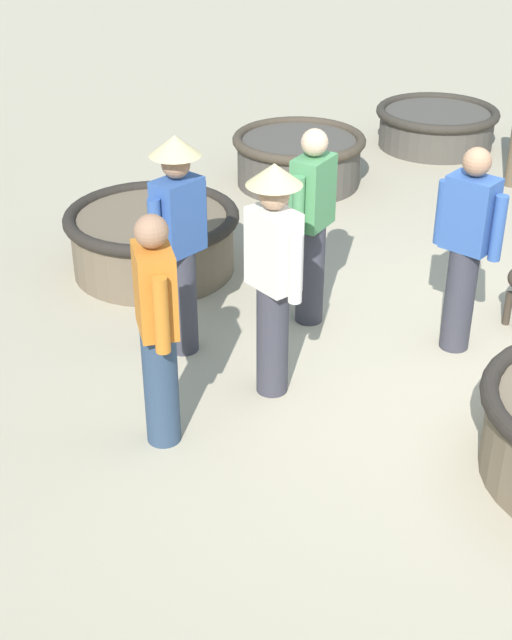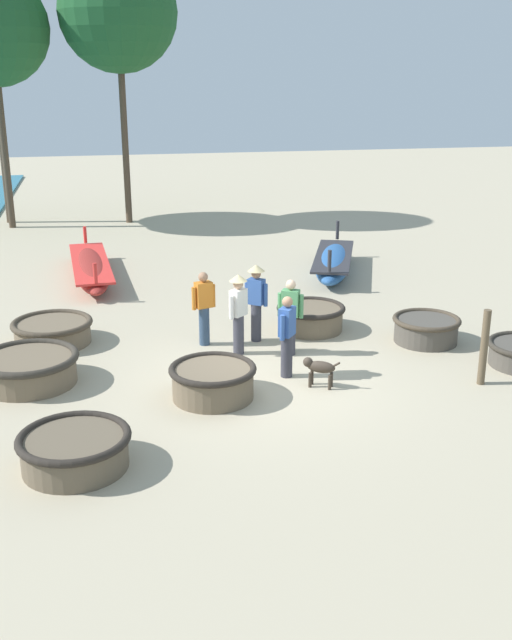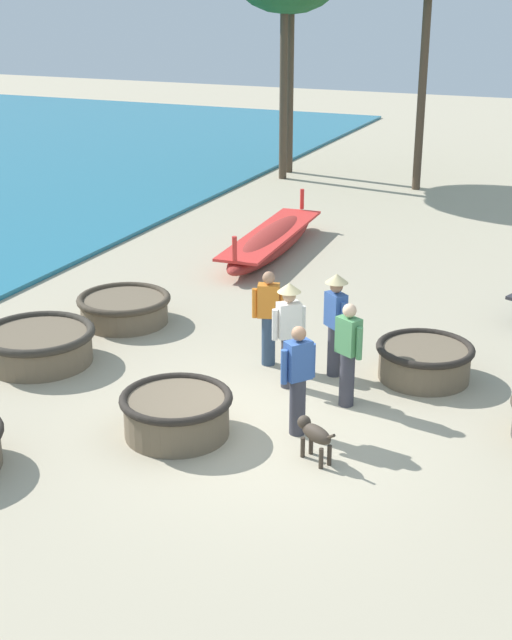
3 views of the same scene
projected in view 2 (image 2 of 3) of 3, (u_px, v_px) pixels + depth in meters
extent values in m
plane|color=tan|center=(265.00, 381.00, 13.90)|extent=(80.00, 80.00, 0.00)
cylinder|color=#4C473F|center=(426.00, 331.00, 15.83)|extent=(1.33, 1.33, 0.49)
torus|color=#42382B|center=(427.00, 320.00, 15.75)|extent=(1.43, 1.43, 0.11)
cylinder|color=brown|center=(53.00, 333.00, 15.75)|extent=(1.57, 1.57, 0.45)
torus|color=#42382B|center=(52.00, 323.00, 15.68)|extent=(1.69, 1.69, 0.13)
cylinder|color=brown|center=(311.00, 319.00, 16.56)|extent=(1.41, 1.41, 0.51)
torus|color=#28231E|center=(311.00, 308.00, 16.47)|extent=(1.52, 1.52, 0.11)
cylinder|color=brown|center=(29.00, 371.00, 13.70)|extent=(1.71, 1.71, 0.51)
torus|color=#332D26|center=(27.00, 358.00, 13.62)|extent=(1.85, 1.85, 0.14)
cylinder|color=brown|center=(75.00, 452.00, 10.80)|extent=(1.53, 1.53, 0.48)
torus|color=#28231E|center=(74.00, 438.00, 10.73)|extent=(1.65, 1.65, 0.12)
cylinder|color=brown|center=(213.00, 383.00, 13.11)|extent=(1.43, 1.43, 0.54)
torus|color=#28231E|center=(213.00, 369.00, 13.03)|extent=(1.54, 1.54, 0.11)
ellipsoid|color=#285693|center=(333.00, 263.00, 21.12)|extent=(2.40, 4.33, 0.62)
cube|color=#2D2D33|center=(333.00, 256.00, 21.05)|extent=(2.32, 4.02, 0.06)
cylinder|color=#2D2D33|center=(338.00, 230.00, 22.78)|extent=(0.10, 0.10, 0.56)
cylinder|color=#2D2D33|center=(329.00, 261.00, 19.10)|extent=(0.10, 0.10, 0.56)
ellipsoid|color=maroon|center=(91.00, 269.00, 20.64)|extent=(1.24, 5.12, 0.55)
cube|color=red|center=(90.00, 262.00, 20.58)|extent=(1.26, 4.72, 0.06)
cylinder|color=red|center=(85.00, 235.00, 22.62)|extent=(0.10, 0.10, 0.50)
cylinder|color=red|center=(95.00, 273.00, 18.35)|extent=(0.10, 0.10, 0.50)
cylinder|color=#383842|center=(287.00, 356.00, 13.98)|extent=(0.22, 0.22, 0.82)
cube|color=#33569E|center=(287.00, 322.00, 13.77)|extent=(0.38, 0.40, 0.54)
sphere|color=#A37556|center=(287.00, 302.00, 13.64)|extent=(0.20, 0.20, 0.20)
cylinder|color=#33569E|center=(282.00, 328.00, 13.59)|extent=(0.09, 0.09, 0.48)
cylinder|color=#33569E|center=(292.00, 321.00, 13.97)|extent=(0.09, 0.09, 0.48)
cylinder|color=#383842|center=(290.00, 335.00, 15.07)|extent=(0.22, 0.22, 0.82)
cube|color=#4C8E56|center=(291.00, 303.00, 14.86)|extent=(0.40, 0.36, 0.54)
sphere|color=#DBB28E|center=(291.00, 285.00, 14.74)|extent=(0.20, 0.20, 0.20)
cylinder|color=#4C8E56|center=(280.00, 305.00, 14.93)|extent=(0.09, 0.09, 0.48)
cylinder|color=#4C8E56|center=(301.00, 306.00, 14.81)|extent=(0.09, 0.09, 0.48)
cylinder|color=#383842|center=(256.00, 322.00, 15.85)|extent=(0.22, 0.22, 0.82)
cube|color=#33569E|center=(256.00, 292.00, 15.63)|extent=(0.40, 0.38, 0.54)
sphere|color=#A37556|center=(256.00, 274.00, 15.51)|extent=(0.20, 0.20, 0.20)
cylinder|color=#33569E|center=(247.00, 292.00, 15.74)|extent=(0.09, 0.09, 0.48)
cylinder|color=#33569E|center=(266.00, 295.00, 15.55)|extent=(0.09, 0.09, 0.48)
cone|color=#D1BC84|center=(256.00, 268.00, 15.47)|extent=(0.36, 0.36, 0.14)
cylinder|color=#2D425B|center=(204.00, 326.00, 15.62)|extent=(0.22, 0.22, 0.82)
cube|color=orange|center=(204.00, 295.00, 15.41)|extent=(0.39, 0.31, 0.54)
sphere|color=#A37556|center=(203.00, 277.00, 15.29)|extent=(0.20, 0.20, 0.20)
cylinder|color=orange|center=(194.00, 299.00, 15.32)|extent=(0.09, 0.09, 0.48)
cylinder|color=orange|center=(213.00, 296.00, 15.52)|extent=(0.09, 0.09, 0.48)
cylinder|color=#383842|center=(239.00, 335.00, 15.11)|extent=(0.22, 0.22, 0.82)
cube|color=silver|center=(238.00, 302.00, 14.90)|extent=(0.40, 0.39, 0.54)
sphere|color=tan|center=(238.00, 284.00, 14.78)|extent=(0.20, 0.20, 0.20)
cylinder|color=silver|center=(245.00, 302.00, 15.08)|extent=(0.09, 0.09, 0.48)
cylinder|color=silver|center=(232.00, 307.00, 14.74)|extent=(0.09, 0.09, 0.48)
cone|color=#D1BC84|center=(238.00, 278.00, 14.74)|extent=(0.36, 0.36, 0.14)
ellipsoid|color=#3D3328|center=(321.00, 367.00, 13.52)|extent=(0.55, 0.43, 0.22)
sphere|color=#3D3328|center=(308.00, 362.00, 13.57)|extent=(0.18, 0.18, 0.18)
cylinder|color=#3D3328|center=(335.00, 366.00, 13.42)|extent=(0.20, 0.14, 0.16)
cylinder|color=#3D3328|center=(310.00, 380.00, 13.59)|extent=(0.06, 0.06, 0.28)
cylinder|color=#3D3328|center=(312.00, 377.00, 13.71)|extent=(0.06, 0.06, 0.28)
cylinder|color=#3D3328|center=(330.00, 382.00, 13.48)|extent=(0.06, 0.06, 0.28)
cylinder|color=#3D3328|center=(331.00, 380.00, 13.60)|extent=(0.06, 0.06, 0.28)
cylinder|color=brown|center=(484.00, 347.00, 13.55)|extent=(0.14, 0.14, 1.43)
cylinder|color=#4C3D2D|center=(5.00, 151.00, 26.58)|extent=(0.24, 0.24, 5.48)
cylinder|color=#4C3D2D|center=(3.00, 149.00, 27.50)|extent=(0.24, 0.24, 5.43)
cylinder|color=#4C3D2D|center=(125.00, 142.00, 27.43)|extent=(0.24, 0.24, 5.97)
sphere|color=#1E5128|center=(118.00, 11.00, 26.02)|extent=(4.18, 4.18, 4.18)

